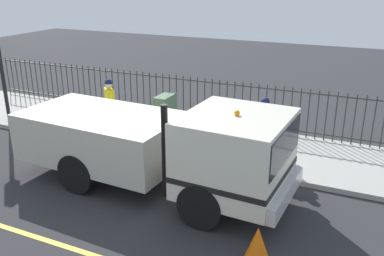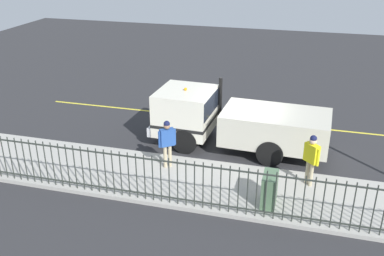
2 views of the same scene
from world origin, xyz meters
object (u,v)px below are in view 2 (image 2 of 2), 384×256
at_px(utility_cabinet, 269,189).
at_px(traffic_cone, 174,116).
at_px(worker_standing, 167,139).
at_px(pedestrian_distant, 311,155).
at_px(work_truck, 226,118).

relative_size(utility_cabinet, traffic_cone, 1.48).
distance_m(worker_standing, pedestrian_distant, 4.76).
distance_m(worker_standing, utility_cabinet, 3.94).
bearing_deg(traffic_cone, pedestrian_distant, 55.96).
bearing_deg(work_truck, utility_cabinet, -148.68).
height_order(work_truck, worker_standing, work_truck).
height_order(worker_standing, traffic_cone, worker_standing).
relative_size(pedestrian_distant, traffic_cone, 2.58).
bearing_deg(pedestrian_distant, work_truck, 8.35).
bearing_deg(traffic_cone, utility_cabinet, 40.96).
distance_m(worker_standing, traffic_cone, 4.18).
height_order(work_truck, traffic_cone, work_truck).
bearing_deg(utility_cabinet, traffic_cone, -139.04).
xyz_separation_m(worker_standing, utility_cabinet, (1.40, 3.64, -0.56)).
relative_size(work_truck, traffic_cone, 9.95).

